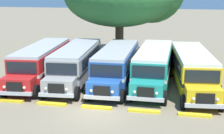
{
  "coord_description": "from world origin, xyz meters",
  "views": [
    {
      "loc": [
        4.97,
        -17.8,
        7.46
      ],
      "look_at": [
        0.0,
        5.6,
        1.6
      ],
      "focal_mm": 50.93,
      "sensor_mm": 36.0,
      "label": 1
    }
  ],
  "objects_px": {
    "parked_bus_slot_0": "(42,61)",
    "parked_bus_slot_4": "(192,68)",
    "parked_bus_slot_2": "(117,63)",
    "parked_bus_slot_1": "(76,62)",
    "parked_bus_slot_3": "(154,64)"
  },
  "relations": [
    {
      "from": "parked_bus_slot_2",
      "to": "parked_bus_slot_4",
      "type": "xyz_separation_m",
      "value": [
        5.99,
        -0.19,
        0.0
      ]
    },
    {
      "from": "parked_bus_slot_3",
      "to": "parked_bus_slot_4",
      "type": "xyz_separation_m",
      "value": [
        3.0,
        -0.51,
        0.0
      ]
    },
    {
      "from": "parked_bus_slot_1",
      "to": "parked_bus_slot_3",
      "type": "xyz_separation_m",
      "value": [
        6.39,
        0.48,
        0.0
      ]
    },
    {
      "from": "parked_bus_slot_1",
      "to": "parked_bus_slot_3",
      "type": "relative_size",
      "value": 1.01
    },
    {
      "from": "parked_bus_slot_3",
      "to": "parked_bus_slot_4",
      "type": "distance_m",
      "value": 3.05
    },
    {
      "from": "parked_bus_slot_0",
      "to": "parked_bus_slot_1",
      "type": "distance_m",
      "value": 2.99
    },
    {
      "from": "parked_bus_slot_1",
      "to": "parked_bus_slot_3",
      "type": "height_order",
      "value": "same"
    },
    {
      "from": "parked_bus_slot_3",
      "to": "parked_bus_slot_4",
      "type": "height_order",
      "value": "same"
    },
    {
      "from": "parked_bus_slot_0",
      "to": "parked_bus_slot_4",
      "type": "bearing_deg",
      "value": 85.46
    },
    {
      "from": "parked_bus_slot_2",
      "to": "parked_bus_slot_4",
      "type": "bearing_deg",
      "value": 86.74
    },
    {
      "from": "parked_bus_slot_0",
      "to": "parked_bus_slot_1",
      "type": "height_order",
      "value": "same"
    },
    {
      "from": "parked_bus_slot_0",
      "to": "parked_bus_slot_4",
      "type": "height_order",
      "value": "same"
    },
    {
      "from": "parked_bus_slot_0",
      "to": "parked_bus_slot_4",
      "type": "distance_m",
      "value": 12.37
    },
    {
      "from": "parked_bus_slot_0",
      "to": "parked_bus_slot_2",
      "type": "relative_size",
      "value": 1.01
    },
    {
      "from": "parked_bus_slot_1",
      "to": "parked_bus_slot_2",
      "type": "height_order",
      "value": "same"
    }
  ]
}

